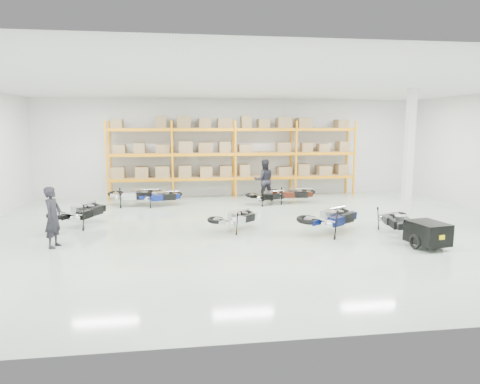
{
  "coord_description": "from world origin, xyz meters",
  "views": [
    {
      "loc": [
        -2.41,
        -13.01,
        3.29
      ],
      "look_at": [
        -0.5,
        0.88,
        1.1
      ],
      "focal_mm": 32.0,
      "sensor_mm": 36.0,
      "label": 1
    }
  ],
  "objects": [
    {
      "name": "moto_back_a",
      "position": [
        -3.32,
        4.63,
        0.51
      ],
      "size": [
        1.82,
        1.18,
        1.09
      ],
      "primitive_type": null,
      "rotation": [
        0.0,
        -0.09,
        1.79
      ],
      "color": "navy",
      "rests_on": "ground"
    },
    {
      "name": "moto_touring_right",
      "position": [
        4.13,
        -1.0,
        0.52
      ],
      "size": [
        1.11,
        1.81,
        1.1
      ],
      "primitive_type": null,
      "rotation": [
        0.0,
        -0.09,
        -0.17
      ],
      "color": "black",
      "rests_on": "ground"
    },
    {
      "name": "trailer",
      "position": [
        4.13,
        -2.6,
        0.41
      ],
      "size": [
        0.96,
        1.73,
        0.71
      ],
      "rotation": [
        0.0,
        0.0,
        0.18
      ],
      "color": "black",
      "rests_on": "ground"
    },
    {
      "name": "room",
      "position": [
        0.0,
        0.0,
        2.25
      ],
      "size": [
        18.0,
        18.0,
        18.0
      ],
      "color": "#B8CDBC",
      "rests_on": "ground"
    },
    {
      "name": "person_left",
      "position": [
        -5.88,
        -1.13,
        0.84
      ],
      "size": [
        0.52,
        0.68,
        1.67
      ],
      "primitive_type": "imported",
      "rotation": [
        0.0,
        0.0,
        1.36
      ],
      "color": "black",
      "rests_on": "ground"
    },
    {
      "name": "structural_column",
      "position": [
        5.2,
        0.5,
        2.25
      ],
      "size": [
        0.25,
        0.25,
        4.5
      ],
      "primitive_type": "cube",
      "color": "white",
      "rests_on": "ground"
    },
    {
      "name": "moto_black_far_left",
      "position": [
        -5.73,
        1.39,
        0.59
      ],
      "size": [
        1.74,
        2.17,
        1.26
      ],
      "primitive_type": null,
      "rotation": [
        0.0,
        -0.09,
        2.67
      ],
      "color": "black",
      "rests_on": "ground"
    },
    {
      "name": "moto_silver_left",
      "position": [
        -0.74,
        0.08,
        0.5
      ],
      "size": [
        1.77,
        1.69,
        1.06
      ],
      "primitive_type": null,
      "rotation": [
        0.0,
        -0.09,
        2.29
      ],
      "color": "#B4B5BB",
      "rests_on": "ground"
    },
    {
      "name": "moto_back_d",
      "position": [
        2.24,
        4.52,
        0.54
      ],
      "size": [
        1.88,
        1.11,
        1.15
      ],
      "primitive_type": null,
      "rotation": [
        0.0,
        -0.09,
        1.44
      ],
      "color": "#44160D",
      "rests_on": "ground"
    },
    {
      "name": "moto_blue_centre",
      "position": [
        2.11,
        -0.69,
        0.62
      ],
      "size": [
        2.22,
        1.99,
        1.31
      ],
      "primitive_type": null,
      "rotation": [
        0.0,
        -0.09,
        2.19
      ],
      "color": "#061044",
      "rests_on": "ground"
    },
    {
      "name": "pallet_rack",
      "position": [
        -0.0,
        6.45,
        2.26
      ],
      "size": [
        11.28,
        0.98,
        3.62
      ],
      "color": "orange",
      "rests_on": "ground"
    },
    {
      "name": "moto_back_b",
      "position": [
        -4.33,
        4.83,
        0.59
      ],
      "size": [
        1.95,
        1.0,
        1.25
      ],
      "primitive_type": null,
      "rotation": [
        0.0,
        -0.09,
        1.59
      ],
      "color": "silver",
      "rests_on": "ground"
    },
    {
      "name": "moto_back_c",
      "position": [
        1.17,
        4.34,
        0.49
      ],
      "size": [
        1.72,
        1.1,
        1.03
      ],
      "primitive_type": null,
      "rotation": [
        0.0,
        -0.09,
        1.78
      ],
      "color": "black",
      "rests_on": "ground"
    },
    {
      "name": "person_back",
      "position": [
        1.17,
        5.25,
        0.91
      ],
      "size": [
        0.89,
        0.69,
        1.83
      ],
      "primitive_type": "imported",
      "rotation": [
        0.0,
        0.0,
        3.14
      ],
      "color": "black",
      "rests_on": "ground"
    }
  ]
}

